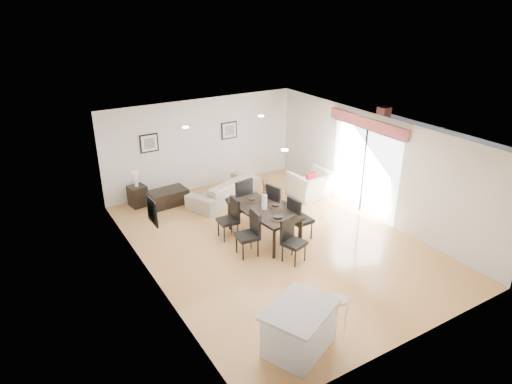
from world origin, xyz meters
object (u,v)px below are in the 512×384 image
kitchen_island (299,328)px  dining_chair_head (291,238)px  armchair (311,184)px  coffee_table (168,197)px  sofa (224,190)px  dining_chair_wnear (251,231)px  dining_chair_wfar (231,216)px  side_table (138,196)px  dining_chair_enear (298,216)px  bar_stool (338,303)px  dining_chair_foot (241,197)px  dining_chair_efar (277,203)px  dining_table (264,212)px

kitchen_island → dining_chair_head: bearing=33.0°
armchair → coffee_table: size_ratio=1.10×
sofa → dining_chair_wnear: size_ratio=2.18×
dining_chair_head → kitchen_island: bearing=-139.2°
dining_chair_wfar → dining_chair_head: (0.63, -1.60, -0.00)m
side_table → kitchen_island: kitchen_island is taller
dining_chair_enear → dining_chair_head: dining_chair_enear is taller
dining_chair_enear → side_table: dining_chair_enear is taller
dining_chair_wnear → armchair: bearing=126.0°
side_table → bar_stool: 6.99m
dining_chair_head → dining_chair_foot: 2.28m
armchair → dining_chair_enear: (-1.82, -1.84, 0.23)m
dining_chair_wnear → dining_chair_efar: 1.58m
dining_chair_wnear → dining_chair_head: dining_chair_wnear is taller
coffee_table → armchair: bearing=-28.1°
dining_table → kitchen_island: size_ratio=1.34×
bar_stool → coffee_table: bearing=95.2°
side_table → dining_chair_enear: bearing=-55.1°
dining_chair_enear → dining_chair_wfar: bearing=52.1°
sofa → bar_stool: bearing=58.2°
dining_chair_efar → coffee_table: dining_chair_efar is taller
dining_table → dining_chair_efar: size_ratio=1.78×
bar_stool → dining_chair_wfar: bearing=89.4°
dining_chair_wfar → dining_chair_enear: dining_chair_enear is taller
dining_chair_efar → side_table: 3.98m
dining_chair_foot → side_table: bearing=-55.8°
dining_chair_wfar → bar_stool: (-0.04, -3.94, 0.04)m
dining_chair_wnear → dining_chair_head: (0.62, -0.68, -0.02)m
armchair → dining_chair_enear: bearing=42.5°
dining_chair_head → kitchen_island: dining_chair_head is taller
dining_chair_head → coffee_table: (-1.27, 4.17, -0.35)m
sofa → kitchen_island: 6.17m
dining_chair_wfar → dining_chair_efar: bearing=92.5°
dining_chair_foot → dining_chair_enear: bearing=103.2°
sofa → dining_chair_head: dining_chair_head is taller
dining_chair_enear → side_table: 4.68m
dining_table → dining_chair_efar: (0.65, 0.44, -0.08)m
dining_chair_efar → dining_chair_foot: size_ratio=0.95×
dining_chair_wfar → kitchen_island: 4.04m
dining_chair_wnear → dining_chair_efar: size_ratio=0.96×
dining_chair_wnear → bar_stool: bearing=4.4°
kitchen_island → coffee_table: bearing=63.5°
dining_chair_head → coffee_table: bearing=90.0°
dining_table → side_table: (-2.03, 3.36, -0.40)m
sofa → bar_stool: size_ratio=3.24×
armchair → dining_chair_enear: size_ratio=1.07×
dining_chair_wnear → dining_chair_head: size_ratio=1.04×
dining_chair_efar → coffee_table: bearing=23.8°
dining_chair_enear → side_table: size_ratio=1.87×
sofa → dining_chair_enear: 2.96m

